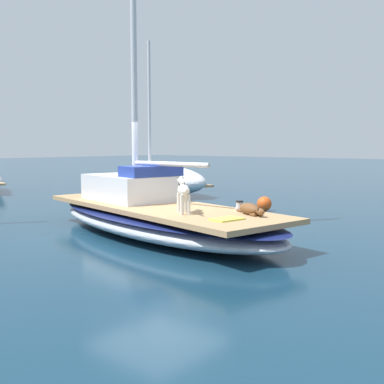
# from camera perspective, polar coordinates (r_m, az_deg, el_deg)

# --- Properties ---
(ground_plane) EXTENTS (120.00, 120.00, 0.00)m
(ground_plane) POSITION_cam_1_polar(r_m,az_deg,el_deg) (10.43, -4.19, -5.17)
(ground_plane) COLOR #143347
(sailboat_main) EXTENTS (3.78, 7.57, 0.66)m
(sailboat_main) POSITION_cam_1_polar(r_m,az_deg,el_deg) (10.37, -4.21, -3.35)
(sailboat_main) COLOR #B2B7C1
(sailboat_main) RESTS_ON ground
(mast_main) EXTENTS (0.14, 2.27, 8.35)m
(mast_main) POSITION_cam_1_polar(r_m,az_deg,el_deg) (11.18, -6.65, 18.51)
(mast_main) COLOR silver
(mast_main) RESTS_ON sailboat_main
(cabin_house) EXTENTS (1.77, 2.44, 0.84)m
(cabin_house) POSITION_cam_1_polar(r_m,az_deg,el_deg) (11.23, -7.43, 0.75)
(cabin_house) COLOR silver
(cabin_house) RESTS_ON sailboat_main
(dog_brown) EXTENTS (0.50, 0.90, 0.22)m
(dog_brown) POSITION_cam_1_polar(r_m,az_deg,el_deg) (8.89, 7.16, -2.09)
(dog_brown) COLOR brown
(dog_brown) RESTS_ON sailboat_main
(dog_white) EXTENTS (0.65, 0.78, 0.70)m
(dog_white) POSITION_cam_1_polar(r_m,az_deg,el_deg) (9.00, -1.08, 0.07)
(dog_white) COLOR silver
(dog_white) RESTS_ON sailboat_main
(deck_winch) EXTENTS (0.16, 0.16, 0.21)m
(deck_winch) POSITION_cam_1_polar(r_m,az_deg,el_deg) (9.38, 5.79, -1.72)
(deck_winch) COLOR #B7B7BC
(deck_winch) RESTS_ON sailboat_main
(deck_towel) EXTENTS (0.62, 0.45, 0.03)m
(deck_towel) POSITION_cam_1_polar(r_m,az_deg,el_deg) (8.25, 4.27, -3.31)
(deck_towel) COLOR #D8D14C
(deck_towel) RESTS_ON sailboat_main
(moored_boat_starboard_side) EXTENTS (3.11, 5.90, 6.14)m
(moored_boat_starboard_side) POSITION_cam_1_polar(r_m,az_deg,el_deg) (18.95, -4.20, 1.62)
(moored_boat_starboard_side) COLOR white
(moored_boat_starboard_side) RESTS_ON ground
(mooring_buoy) EXTENTS (0.44, 0.44, 0.44)m
(mooring_buoy) POSITION_cam_1_polar(r_m,az_deg,el_deg) (14.18, 8.79, -1.43)
(mooring_buoy) COLOR #E55119
(mooring_buoy) RESTS_ON ground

